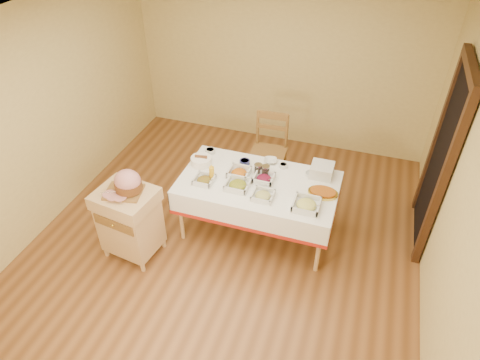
% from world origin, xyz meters
% --- Properties ---
extents(room_shell, '(5.00, 5.00, 5.00)m').
position_xyz_m(room_shell, '(0.00, 0.00, 1.30)').
color(room_shell, brown).
rests_on(room_shell, ground).
extents(doorway, '(0.09, 1.10, 2.20)m').
position_xyz_m(doorway, '(2.20, 0.90, 1.11)').
color(doorway, black).
rests_on(doorway, ground).
extents(dining_table, '(1.82, 1.02, 0.76)m').
position_xyz_m(dining_table, '(0.30, 0.30, 0.60)').
color(dining_table, tan).
rests_on(dining_table, ground).
extents(butcher_cart, '(0.69, 0.60, 0.89)m').
position_xyz_m(butcher_cart, '(-0.96, -0.50, 0.50)').
color(butcher_cart, tan).
rests_on(butcher_cart, ground).
extents(dining_chair, '(0.49, 0.47, 1.05)m').
position_xyz_m(dining_chair, '(0.16, 1.29, 0.54)').
color(dining_chair, brown).
rests_on(dining_chair, ground).
extents(ham_on_board, '(0.41, 0.39, 0.27)m').
position_xyz_m(ham_on_board, '(-0.92, -0.47, 1.00)').
color(ham_on_board, brown).
rests_on(ham_on_board, butcher_cart).
extents(serving_dish_a, '(0.22, 0.22, 0.10)m').
position_xyz_m(serving_dish_a, '(-0.29, 0.10, 0.79)').
color(serving_dish_a, silver).
rests_on(serving_dish_a, dining_table).
extents(serving_dish_b, '(0.26, 0.26, 0.11)m').
position_xyz_m(serving_dish_b, '(0.11, 0.13, 0.79)').
color(serving_dish_b, silver).
rests_on(serving_dish_b, dining_table).
extents(serving_dish_c, '(0.23, 0.23, 0.09)m').
position_xyz_m(serving_dish_c, '(0.43, 0.04, 0.79)').
color(serving_dish_c, silver).
rests_on(serving_dish_c, dining_table).
extents(serving_dish_d, '(0.28, 0.28, 0.11)m').
position_xyz_m(serving_dish_d, '(0.91, 0.03, 0.80)').
color(serving_dish_d, silver).
rests_on(serving_dish_d, dining_table).
extents(serving_dish_e, '(0.26, 0.24, 0.12)m').
position_xyz_m(serving_dish_e, '(0.05, 0.35, 0.80)').
color(serving_dish_e, silver).
rests_on(serving_dish_e, dining_table).
extents(serving_dish_f, '(0.24, 0.23, 0.11)m').
position_xyz_m(serving_dish_f, '(0.35, 0.34, 0.79)').
color(serving_dish_f, silver).
rests_on(serving_dish_f, dining_table).
extents(small_bowl_left, '(0.12, 0.12, 0.06)m').
position_xyz_m(small_bowl_left, '(-0.44, 0.68, 0.79)').
color(small_bowl_left, silver).
rests_on(small_bowl_left, dining_table).
extents(small_bowl_mid, '(0.12, 0.12, 0.05)m').
position_xyz_m(small_bowl_mid, '(0.04, 0.59, 0.79)').
color(small_bowl_mid, navy).
rests_on(small_bowl_mid, dining_table).
extents(small_bowl_right, '(0.10, 0.10, 0.05)m').
position_xyz_m(small_bowl_right, '(0.50, 0.67, 0.79)').
color(small_bowl_right, silver).
rests_on(small_bowl_right, dining_table).
extents(bowl_white_imported, '(0.19, 0.19, 0.04)m').
position_xyz_m(bowl_white_imported, '(0.33, 0.72, 0.78)').
color(bowl_white_imported, silver).
rests_on(bowl_white_imported, dining_table).
extents(bowl_small_imported, '(0.15, 0.15, 0.04)m').
position_xyz_m(bowl_small_imported, '(0.86, 0.60, 0.78)').
color(bowl_small_imported, silver).
rests_on(bowl_small_imported, dining_table).
extents(preserve_jar_left, '(0.10, 0.10, 0.12)m').
position_xyz_m(preserve_jar_left, '(0.25, 0.46, 0.82)').
color(preserve_jar_left, silver).
rests_on(preserve_jar_left, dining_table).
extents(preserve_jar_right, '(0.10, 0.10, 0.12)m').
position_xyz_m(preserve_jar_right, '(0.34, 0.45, 0.82)').
color(preserve_jar_right, silver).
rests_on(preserve_jar_right, dining_table).
extents(mustard_bottle, '(0.06, 0.06, 0.19)m').
position_xyz_m(mustard_bottle, '(-0.24, 0.20, 0.84)').
color(mustard_bottle, yellow).
rests_on(mustard_bottle, dining_table).
extents(bread_basket, '(0.25, 0.25, 0.11)m').
position_xyz_m(bread_basket, '(-0.46, 0.42, 0.81)').
color(bread_basket, white).
rests_on(bread_basket, dining_table).
extents(plate_stack, '(0.26, 0.26, 0.14)m').
position_xyz_m(plate_stack, '(0.97, 0.66, 0.83)').
color(plate_stack, silver).
rests_on(plate_stack, dining_table).
extents(brass_platter, '(0.33, 0.24, 0.04)m').
position_xyz_m(brass_platter, '(1.04, 0.31, 0.78)').
color(brass_platter, gold).
rests_on(brass_platter, dining_table).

